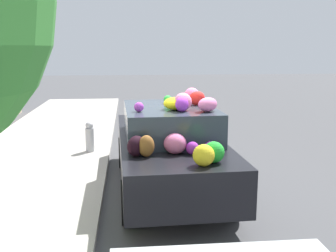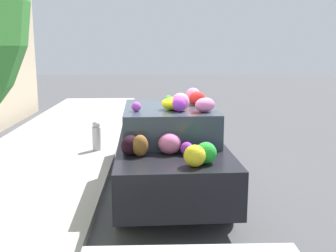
{
  "view_description": "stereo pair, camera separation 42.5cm",
  "coord_description": "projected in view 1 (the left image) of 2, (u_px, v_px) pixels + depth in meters",
  "views": [
    {
      "loc": [
        -6.7,
        0.65,
        2.49
      ],
      "look_at": [
        0.0,
        -0.04,
        1.14
      ],
      "focal_mm": 42.0,
      "sensor_mm": 36.0,
      "label": 1
    },
    {
      "loc": [
        -6.73,
        0.23,
        2.49
      ],
      "look_at": [
        0.0,
        -0.04,
        1.14
      ],
      "focal_mm": 42.0,
      "sensor_mm": 36.0,
      "label": 2
    }
  ],
  "objects": [
    {
      "name": "ground_plane",
      "position": [
        166.0,
        188.0,
        7.09
      ],
      "size": [
        60.0,
        60.0,
        0.0
      ],
      "primitive_type": "plane",
      "color": "#4C4C4F"
    },
    {
      "name": "sidewalk_curb",
      "position": [
        11.0,
        190.0,
        6.81
      ],
      "size": [
        24.0,
        3.2,
        0.12
      ],
      "color": "#B2ADA3",
      "rests_on": "ground"
    },
    {
      "name": "fire_hydrant",
      "position": [
        90.0,
        137.0,
        9.09
      ],
      "size": [
        0.2,
        0.2,
        0.7
      ],
      "color": "#B2B2B7",
      "rests_on": "sidewalk_curb"
    },
    {
      "name": "art_car",
      "position": [
        169.0,
        146.0,
        6.89
      ],
      "size": [
        4.43,
        1.82,
        1.79
      ],
      "rotation": [
        0.0,
        0.0,
        0.03
      ],
      "color": "black",
      "rests_on": "ground"
    }
  ]
}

